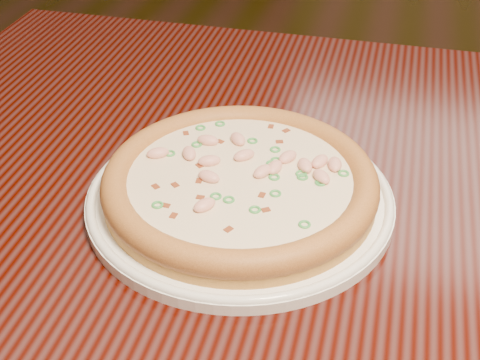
# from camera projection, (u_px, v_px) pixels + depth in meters

# --- Properties ---
(hero_table) EXTENTS (1.20, 0.80, 0.75)m
(hero_table) POSITION_uv_depth(u_px,v_px,m) (351.00, 261.00, 0.77)
(hero_table) COLOR black
(hero_table) RESTS_ON ground
(plate) EXTENTS (0.32, 0.32, 0.02)m
(plate) POSITION_uv_depth(u_px,v_px,m) (240.00, 197.00, 0.69)
(plate) COLOR white
(plate) RESTS_ON hero_table
(pizza) EXTENTS (0.28, 0.28, 0.03)m
(pizza) POSITION_uv_depth(u_px,v_px,m) (240.00, 182.00, 0.68)
(pizza) COLOR #BC8A3F
(pizza) RESTS_ON plate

